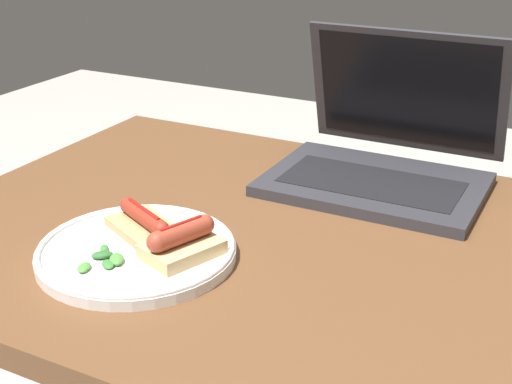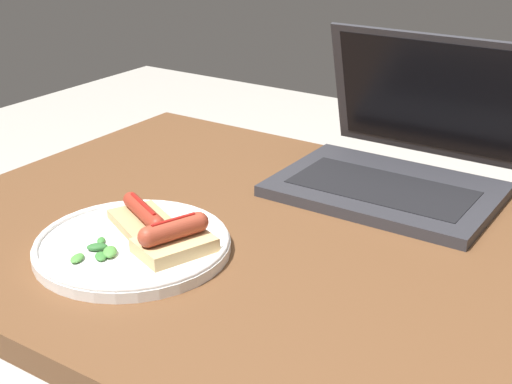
# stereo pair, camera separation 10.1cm
# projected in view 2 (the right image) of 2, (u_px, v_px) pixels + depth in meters

# --- Properties ---
(desk) EXTENTS (1.12, 0.75, 0.73)m
(desk) POSITION_uv_depth(u_px,v_px,m) (298.00, 292.00, 1.03)
(desk) COLOR brown
(desk) RESTS_ON ground_plane
(laptop) EXTENTS (0.35, 0.31, 0.24)m
(laptop) POSITION_uv_depth(u_px,v_px,m) (398.00, 161.00, 1.17)
(laptop) COLOR #2D2D33
(laptop) RESTS_ON desk
(plate) EXTENTS (0.27, 0.27, 0.02)m
(plate) POSITION_uv_depth(u_px,v_px,m) (133.00, 245.00, 0.97)
(plate) COLOR white
(plate) RESTS_ON desk
(sausage_toast_left) EXTENTS (0.10, 0.12, 0.05)m
(sausage_toast_left) POSITION_uv_depth(u_px,v_px,m) (174.00, 238.00, 0.93)
(sausage_toast_left) COLOR tan
(sausage_toast_left) RESTS_ON plate
(sausage_toast_middle) EXTENTS (0.13, 0.11, 0.04)m
(sausage_toast_middle) POSITION_uv_depth(u_px,v_px,m) (144.00, 218.00, 1.00)
(sausage_toast_middle) COLOR tan
(sausage_toast_middle) RESTS_ON plate
(salad_pile) EXTENTS (0.06, 0.08, 0.01)m
(salad_pile) POSITION_uv_depth(u_px,v_px,m) (99.00, 251.00, 0.93)
(salad_pile) COLOR #2D662D
(salad_pile) RESTS_ON plate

